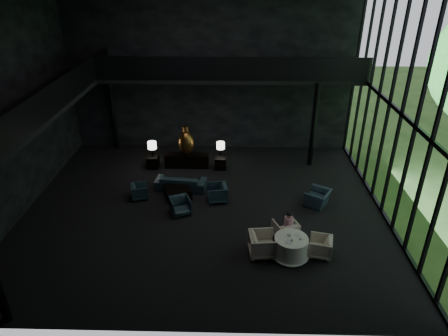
{
  "coord_description": "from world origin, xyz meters",
  "views": [
    {
      "loc": [
        1.08,
        -13.34,
        8.66
      ],
      "look_at": [
        0.75,
        0.5,
        1.54
      ],
      "focal_mm": 32.0,
      "sensor_mm": 36.0,
      "label": 1
    }
  ],
  "objects_px": {
    "child": "(289,220)",
    "table_lamp_left": "(152,146)",
    "lounge_armchair_east": "(217,192)",
    "dining_table": "(291,248)",
    "lounge_armchair_west": "(140,191)",
    "sofa": "(181,180)",
    "dining_chair_north": "(285,229)",
    "bronze_urn": "(186,142)",
    "window_armchair": "(318,196)",
    "coffee_table": "(178,192)",
    "side_table_left": "(153,162)",
    "side_table_right": "(220,163)",
    "dining_chair_west": "(263,242)",
    "table_lamp_right": "(221,146)",
    "console": "(187,160)",
    "lounge_armchair_south": "(180,205)",
    "dining_chair_east": "(320,246)"
  },
  "relations": [
    {
      "from": "lounge_armchair_south",
      "to": "lounge_armchair_east",
      "type": "bearing_deg",
      "value": 12.27
    },
    {
      "from": "console",
      "to": "lounge_armchair_west",
      "type": "relative_size",
      "value": 3.43
    },
    {
      "from": "coffee_table",
      "to": "dining_chair_north",
      "type": "xyz_separation_m",
      "value": [
        4.14,
        -2.71,
        0.17
      ]
    },
    {
      "from": "console",
      "to": "lounge_armchair_west",
      "type": "xyz_separation_m",
      "value": [
        -1.64,
        -2.88,
        -0.03
      ]
    },
    {
      "from": "side_table_left",
      "to": "child",
      "type": "distance_m",
      "value": 7.87
    },
    {
      "from": "side_table_left",
      "to": "dining_chair_north",
      "type": "bearing_deg",
      "value": -43.43
    },
    {
      "from": "lounge_armchair_west",
      "to": "dining_chair_east",
      "type": "relative_size",
      "value": 0.85
    },
    {
      "from": "side_table_right",
      "to": "dining_chair_north",
      "type": "relative_size",
      "value": 0.75
    },
    {
      "from": "coffee_table",
      "to": "dining_chair_north",
      "type": "height_order",
      "value": "dining_chair_north"
    },
    {
      "from": "side_table_left",
      "to": "dining_chair_east",
      "type": "bearing_deg",
      "value": -42.92
    },
    {
      "from": "side_table_left",
      "to": "side_table_right",
      "type": "height_order",
      "value": "side_table_right"
    },
    {
      "from": "sofa",
      "to": "dining_chair_east",
      "type": "xyz_separation_m",
      "value": [
        5.14,
        -4.28,
        -0.07
      ]
    },
    {
      "from": "table_lamp_right",
      "to": "coffee_table",
      "type": "distance_m",
      "value": 3.43
    },
    {
      "from": "sofa",
      "to": "lounge_armchair_west",
      "type": "bearing_deg",
      "value": 33.69
    },
    {
      "from": "lounge_armchair_west",
      "to": "sofa",
      "type": "bearing_deg",
      "value": -78.59
    },
    {
      "from": "table_lamp_left",
      "to": "console",
      "type": "bearing_deg",
      "value": 0.24
    },
    {
      "from": "dining_chair_east",
      "to": "child",
      "type": "relative_size",
      "value": 1.08
    },
    {
      "from": "dining_chair_north",
      "to": "side_table_right",
      "type": "bearing_deg",
      "value": -86.18
    },
    {
      "from": "lounge_armchair_south",
      "to": "dining_chair_north",
      "type": "height_order",
      "value": "dining_chair_north"
    },
    {
      "from": "lounge_armchair_south",
      "to": "dining_chair_east",
      "type": "distance_m",
      "value": 5.47
    },
    {
      "from": "console",
      "to": "side_table_right",
      "type": "relative_size",
      "value": 3.54
    },
    {
      "from": "bronze_urn",
      "to": "side_table_right",
      "type": "distance_m",
      "value": 1.87
    },
    {
      "from": "console",
      "to": "child",
      "type": "xyz_separation_m",
      "value": [
        4.14,
        -5.48,
        0.45
      ]
    },
    {
      "from": "dining_chair_north",
      "to": "table_lamp_left",
      "type": "bearing_deg",
      "value": -64.91
    },
    {
      "from": "side_table_right",
      "to": "lounge_armchair_west",
      "type": "height_order",
      "value": "lounge_armchair_west"
    },
    {
      "from": "dining_chair_east",
      "to": "child",
      "type": "height_order",
      "value": "child"
    },
    {
      "from": "lounge_armchair_west",
      "to": "lounge_armchair_east",
      "type": "bearing_deg",
      "value": -108.09
    },
    {
      "from": "lounge_armchair_east",
      "to": "child",
      "type": "relative_size",
      "value": 1.22
    },
    {
      "from": "bronze_urn",
      "to": "lounge_armchair_west",
      "type": "distance_m",
      "value": 3.48
    },
    {
      "from": "lounge_armchair_south",
      "to": "dining_table",
      "type": "height_order",
      "value": "dining_table"
    },
    {
      "from": "lounge_armchair_west",
      "to": "window_armchair",
      "type": "height_order",
      "value": "window_armchair"
    },
    {
      "from": "dining_chair_north",
      "to": "bronze_urn",
      "type": "bearing_deg",
      "value": -74.53
    },
    {
      "from": "bronze_urn",
      "to": "table_lamp_left",
      "type": "height_order",
      "value": "bronze_urn"
    },
    {
      "from": "window_armchair",
      "to": "dining_chair_west",
      "type": "xyz_separation_m",
      "value": [
        -2.4,
        -3.11,
        0.1
      ]
    },
    {
      "from": "table_lamp_right",
      "to": "dining_chair_north",
      "type": "height_order",
      "value": "table_lamp_right"
    },
    {
      "from": "side_table_left",
      "to": "lounge_armchair_west",
      "type": "height_order",
      "value": "lounge_armchair_west"
    },
    {
      "from": "dining_chair_east",
      "to": "dining_chair_north",
      "type": "bearing_deg",
      "value": -116.39
    },
    {
      "from": "child",
      "to": "table_lamp_left",
      "type": "bearing_deg",
      "value": -43.66
    },
    {
      "from": "window_armchair",
      "to": "dining_chair_west",
      "type": "distance_m",
      "value": 3.93
    },
    {
      "from": "table_lamp_right",
      "to": "console",
      "type": "bearing_deg",
      "value": -176.2
    },
    {
      "from": "table_lamp_left",
      "to": "side_table_right",
      "type": "distance_m",
      "value": 3.3
    },
    {
      "from": "console",
      "to": "window_armchair",
      "type": "xyz_separation_m",
      "value": [
        5.59,
        -3.24,
        0.05
      ]
    },
    {
      "from": "table_lamp_left",
      "to": "table_lamp_right",
      "type": "xyz_separation_m",
      "value": [
        3.2,
        0.11,
        -0.03
      ]
    },
    {
      "from": "lounge_armchair_east",
      "to": "child",
      "type": "distance_m",
      "value": 3.59
    },
    {
      "from": "bronze_urn",
      "to": "dining_chair_north",
      "type": "height_order",
      "value": "bronze_urn"
    },
    {
      "from": "table_lamp_left",
      "to": "child",
      "type": "xyz_separation_m",
      "value": [
        5.74,
        -5.47,
        -0.3
      ]
    },
    {
      "from": "side_table_left",
      "to": "dining_chair_west",
      "type": "xyz_separation_m",
      "value": [
        4.79,
        -6.23,
        0.2
      ]
    },
    {
      "from": "lounge_armchair_east",
      "to": "dining_table",
      "type": "height_order",
      "value": "lounge_armchair_east"
    },
    {
      "from": "dining_chair_west",
      "to": "dining_table",
      "type": "bearing_deg",
      "value": -103.1
    },
    {
      "from": "side_table_right",
      "to": "lounge_armchair_west",
      "type": "bearing_deg",
      "value": -139.79
    }
  ]
}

